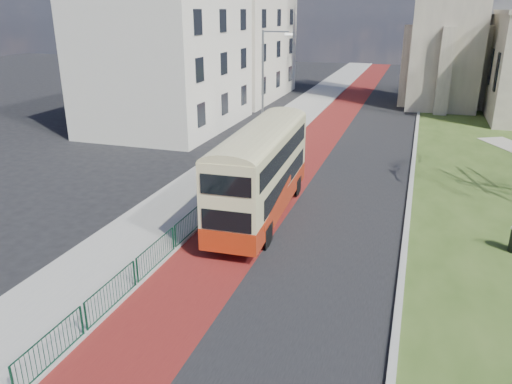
% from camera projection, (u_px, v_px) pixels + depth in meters
% --- Properties ---
extents(ground, '(160.00, 160.00, 0.00)m').
position_uv_depth(ground, '(234.00, 272.00, 19.01)').
color(ground, black).
rests_on(ground, ground).
extents(road_carriageway, '(9.00, 120.00, 0.01)m').
position_uv_depth(road_carriageway, '(349.00, 146.00, 36.42)').
color(road_carriageway, black).
rests_on(road_carriageway, ground).
extents(bus_lane, '(3.40, 120.00, 0.01)m').
position_uv_depth(bus_lane, '(313.00, 144.00, 37.21)').
color(bus_lane, '#591414').
rests_on(bus_lane, ground).
extents(pavement_west, '(4.00, 120.00, 0.12)m').
position_uv_depth(pavement_west, '(264.00, 139.00, 38.30)').
color(pavement_west, gray).
rests_on(pavement_west, ground).
extents(kerb_west, '(0.25, 120.00, 0.13)m').
position_uv_depth(kerb_west, '(289.00, 141.00, 37.71)').
color(kerb_west, '#999993').
rests_on(kerb_west, ground).
extents(kerb_east, '(0.25, 80.00, 0.13)m').
position_uv_depth(kerb_east, '(415.00, 144.00, 36.84)').
color(kerb_east, '#999993').
rests_on(kerb_east, ground).
extents(pedestrian_railing, '(0.07, 24.00, 1.12)m').
position_uv_depth(pedestrian_railing, '(205.00, 212.00, 23.25)').
color(pedestrian_railing, '#0D3925').
rests_on(pedestrian_railing, ground).
extents(street_block_near, '(10.30, 14.30, 13.00)m').
position_uv_depth(street_block_near, '(166.00, 47.00, 40.48)').
color(street_block_near, silver).
rests_on(street_block_near, ground).
extents(street_block_far, '(10.30, 16.30, 11.50)m').
position_uv_depth(street_block_far, '(235.00, 45.00, 55.02)').
color(street_block_far, beige).
rests_on(street_block_far, ground).
extents(streetlamp, '(2.13, 0.18, 8.00)m').
position_uv_depth(streetlamp, '(265.00, 83.00, 34.76)').
color(streetlamp, gray).
rests_on(streetlamp, pavement_west).
extents(bus, '(2.78, 10.24, 4.24)m').
position_uv_depth(bus, '(261.00, 168.00, 23.33)').
color(bus, '#9F270E').
rests_on(bus, ground).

